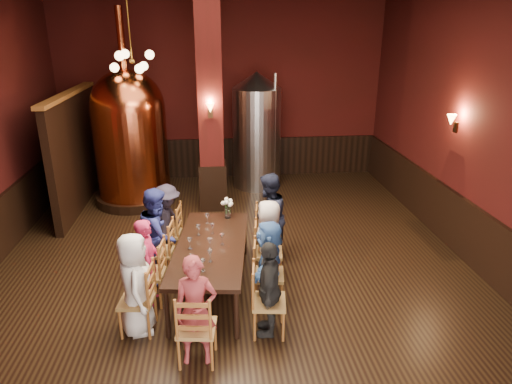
{
  "coord_description": "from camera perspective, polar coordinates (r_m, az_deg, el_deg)",
  "views": [
    {
      "loc": [
        -0.27,
        -6.57,
        3.79
      ],
      "look_at": [
        0.39,
        0.2,
        1.28
      ],
      "focal_mm": 32.0,
      "sensor_mm": 36.0,
      "label": 1
    }
  ],
  "objects": [
    {
      "name": "copper_kettle",
      "position": [
        10.31,
        -15.41,
        6.77
      ],
      "size": [
        2.0,
        2.0,
        4.13
      ],
      "rotation": [
        0.0,
        0.0,
        0.35
      ],
      "color": "black",
      "rests_on": "ground"
    },
    {
      "name": "wine_glass_2",
      "position": [
        6.26,
        -5.76,
        -7.98
      ],
      "size": [
        0.07,
        0.07,
        0.17
      ],
      "primitive_type": null,
      "color": "white",
      "rests_on": "dining_table"
    },
    {
      "name": "wine_glass_5",
      "position": [
        6.71,
        -4.27,
        -5.91
      ],
      "size": [
        0.07,
        0.07,
        0.17
      ],
      "primitive_type": null,
      "color": "white",
      "rests_on": "dining_table"
    },
    {
      "name": "chair_8",
      "position": [
        5.6,
        -7.43,
        -16.44
      ],
      "size": [
        0.51,
        0.51,
        0.92
      ],
      "primitive_type": null,
      "rotation": [
        0.0,
        0.0,
        3.02
      ],
      "color": "brown",
      "rests_on": "ground"
    },
    {
      "name": "person_6",
      "position": [
        7.04,
        1.59,
        -6.13
      ],
      "size": [
        0.54,
        0.72,
        1.31
      ],
      "primitive_type": "imported",
      "rotation": [
        0.0,
        0.0,
        4.5
      ],
      "color": "silver",
      "rests_on": "ground"
    },
    {
      "name": "person_8",
      "position": [
        5.47,
        -7.54,
        -14.54
      ],
      "size": [
        0.51,
        0.34,
        1.37
      ],
      "primitive_type": "imported",
      "rotation": [
        0.0,
        0.0,
        6.26
      ],
      "color": "maroon",
      "rests_on": "ground"
    },
    {
      "name": "wine_glass_3",
      "position": [
        6.64,
        -8.29,
        -6.37
      ],
      "size": [
        0.07,
        0.07,
        0.17
      ],
      "primitive_type": null,
      "color": "white",
      "rests_on": "dining_table"
    },
    {
      "name": "wainscot_right",
      "position": [
        8.48,
        25.03,
        -4.58
      ],
      "size": [
        0.08,
        9.9,
        1.0
      ],
      "primitive_type": "cube",
      "color": "black",
      "rests_on": "ground"
    },
    {
      "name": "steel_vessel",
      "position": [
        11.01,
        0.1,
        7.67
      ],
      "size": [
        1.49,
        1.49,
        2.76
      ],
      "rotation": [
        0.0,
        0.0,
        -0.39
      ],
      "color": "#B2B2B7",
      "rests_on": "ground"
    },
    {
      "name": "room",
      "position": [
        6.75,
        -3.13,
        7.08
      ],
      "size": [
        10.0,
        10.02,
        4.5
      ],
      "color": "black",
      "rests_on": "ground"
    },
    {
      "name": "chair_7",
      "position": [
        7.73,
        1.55,
        -5.23
      ],
      "size": [
        0.51,
        0.51,
        0.92
      ],
      "primitive_type": null,
      "rotation": [
        0.0,
        0.0,
        1.45
      ],
      "color": "brown",
      "rests_on": "ground"
    },
    {
      "name": "wine_glass_4",
      "position": [
        6.0,
        -8.44,
        -9.45
      ],
      "size": [
        0.07,
        0.07,
        0.17
      ],
      "primitive_type": null,
      "color": "white",
      "rests_on": "dining_table"
    },
    {
      "name": "wine_glass_0",
      "position": [
        7.06,
        -5.47,
        -4.58
      ],
      "size": [
        0.07,
        0.07,
        0.17
      ],
      "primitive_type": null,
      "color": "white",
      "rests_on": "dining_table"
    },
    {
      "name": "pendant_cluster",
      "position": [
        9.62,
        -15.24,
        15.5
      ],
      "size": [
        0.9,
        0.9,
        1.7
      ],
      "primitive_type": null,
      "color": "#A57226",
      "rests_on": "room"
    },
    {
      "name": "person_7",
      "position": [
        7.61,
        1.57,
        -3.21
      ],
      "size": [
        0.6,
        0.82,
        1.52
      ],
      "primitive_type": "imported",
      "rotation": [
        0.0,
        0.0,
        4.34
      ],
      "color": "black",
      "rests_on": "ground"
    },
    {
      "name": "person_0",
      "position": [
        6.09,
        -14.86,
        -11.07
      ],
      "size": [
        0.54,
        0.74,
        1.38
      ],
      "primitive_type": "imported",
      "rotation": [
        0.0,
        0.0,
        1.73
      ],
      "color": "white",
      "rests_on": "ground"
    },
    {
      "name": "wine_glass_8",
      "position": [
        6.59,
        -5.8,
        -6.46
      ],
      "size": [
        0.07,
        0.07,
        0.17
      ],
      "primitive_type": null,
      "color": "white",
      "rests_on": "dining_table"
    },
    {
      "name": "person_3",
      "position": [
        7.82,
        -11.02,
        -3.71
      ],
      "size": [
        0.81,
        0.98,
        1.32
      ],
      "primitive_type": "imported",
      "rotation": [
        0.0,
        0.0,
        1.13
      ],
      "color": "#221D2C",
      "rests_on": "ground"
    },
    {
      "name": "wine_glass_7",
      "position": [
        7.03,
        -7.2,
        -4.76
      ],
      "size": [
        0.07,
        0.07,
        0.17
      ],
      "primitive_type": null,
      "color": "white",
      "rests_on": "dining_table"
    },
    {
      "name": "person_1",
      "position": [
        6.67,
        -13.31,
        -8.46
      ],
      "size": [
        0.32,
        0.48,
        1.29
      ],
      "primitive_type": "imported",
      "rotation": [
        0.0,
        0.0,
        1.6
      ],
      "color": "#B61F4B",
      "rests_on": "ground"
    },
    {
      "name": "chair_0",
      "position": [
        6.21,
        -14.67,
        -12.91
      ],
      "size": [
        0.51,
        0.51,
        0.92
      ],
      "primitive_type": null,
      "rotation": [
        0.0,
        0.0,
        -1.69
      ],
      "color": "brown",
      "rests_on": "ground"
    },
    {
      "name": "wine_glass_6",
      "position": [
        7.42,
        -6.11,
        -3.31
      ],
      "size": [
        0.07,
        0.07,
        0.17
      ],
      "primitive_type": null,
      "color": "white",
      "rests_on": "dining_table"
    },
    {
      "name": "sconce_column",
      "position": [
        9.21,
        -5.73,
        10.25
      ],
      "size": [
        0.2,
        0.2,
        0.36
      ],
      "primitive_type": null,
      "rotation": [
        0.0,
        0.0,
        3.14
      ],
      "color": "black",
      "rests_on": "column"
    },
    {
      "name": "partition",
      "position": [
        10.53,
        -21.58,
        4.61
      ],
      "size": [
        0.22,
        3.5,
        2.4
      ],
      "primitive_type": "cube",
      "color": "black",
      "rests_on": "ground"
    },
    {
      "name": "wine_glass_1",
      "position": [
        6.05,
        -6.65,
        -9.09
      ],
      "size": [
        0.07,
        0.07,
        0.17
      ],
      "primitive_type": null,
      "color": "white",
      "rests_on": "dining_table"
    },
    {
      "name": "chair_6",
      "position": [
        7.13,
        1.58,
        -7.55
      ],
      "size": [
        0.51,
        0.51,
        0.92
      ],
      "primitive_type": null,
      "rotation": [
        0.0,
        0.0,
        1.45
      ],
      "color": "brown",
      "rests_on": "ground"
    },
    {
      "name": "person_2",
      "position": [
        7.19,
        -12.13,
        -5.22
      ],
      "size": [
        0.38,
        0.74,
        1.5
      ],
      "primitive_type": "imported",
      "rotation": [
        0.0,
        0.0,
        1.54
      ],
      "color": "navy",
      "rests_on": "ground"
    },
    {
      "name": "column",
      "position": [
        9.5,
        -5.75,
        10.86
      ],
      "size": [
        0.58,
        0.58,
        4.5
      ],
      "primitive_type": "cube",
      "color": "#420E0E",
      "rests_on": "ground"
    },
    {
      "name": "rose_vase",
      "position": [
        7.55,
        -3.59,
        -1.62
      ],
      "size": [
        0.21,
        0.21,
        0.35
      ],
      "color": "white",
      "rests_on": "dining_table"
    },
    {
      "name": "wainscot_back",
      "position": [
        11.99,
        -4.04,
        4.33
      ],
      "size": [
        7.9,
        0.08,
        1.0
      ],
      "primitive_type": "cube",
      "color": "black",
      "rests_on": "ground"
    },
    {
      "name": "sconce_wall",
      "position": [
        8.62,
        23.77,
        7.95
      ],
      "size": [
        0.2,
        0.2,
        0.36
      ],
      "primitive_type": null,
      "rotation": [
        0.0,
        0.0,
        1.57
      ],
      "color": "black",
      "rests_on": "room"
    },
    {
      "name": "chair_4",
      "position": [
        5.99,
        1.64,
        -13.51
      ],
      "size": [
        0.51,
        0.51,
        0.92
      ],
      "primitive_type": null,
      "rotation": [
        0.0,
        0.0,
        1.45
      ],
      "color": "brown",
      "rests_on": "ground"
    },
    {
      "name": "chair_5",
      "position": [
        6.56,
        1.61,
        -10.25
      ],
      "size": [
        0.51,
        0.51,
        0.92
      ],
      "primitive_type": null,
      "rotation": [
        0.0,
        0.0,
        1.45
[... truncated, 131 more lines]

